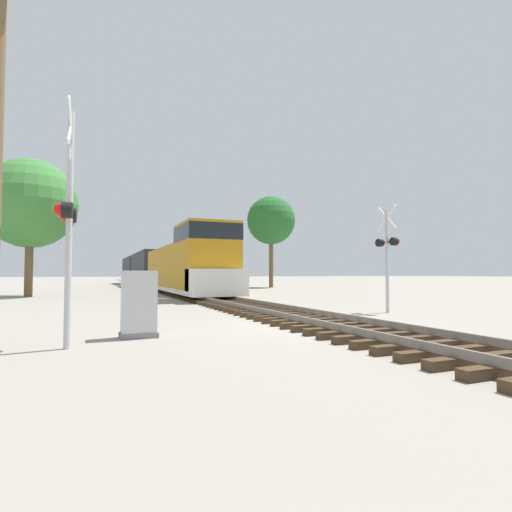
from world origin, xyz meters
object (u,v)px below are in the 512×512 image
object	(u,v)px
freight_train	(153,269)
tree_mid_background	(271,221)
crossing_signal_near	(68,215)
relay_cabinet	(139,304)
crossing_signal_far	(387,248)
tree_far_right	(30,204)

from	to	relation	value
freight_train	tree_mid_background	xyz separation A→B (m)	(11.73, -3.31, 5.17)
freight_train	crossing_signal_near	xyz separation A→B (m)	(-6.28, -33.16, 0.66)
tree_mid_background	relay_cabinet	bearing A→B (deg)	-119.76
tree_mid_background	crossing_signal_far	bearing A→B (deg)	-105.67
crossing_signal_far	tree_far_right	distance (m)	22.07
freight_train	relay_cabinet	world-z (taller)	freight_train
tree_far_right	tree_mid_background	xyz separation A→B (m)	(21.20, 9.63, 1.21)
tree_far_right	tree_mid_background	size ratio (longest dim) A/B	0.90
crossing_signal_far	tree_mid_background	size ratio (longest dim) A/B	0.41
relay_cabinet	tree_far_right	world-z (taller)	tree_far_right
crossing_signal_near	relay_cabinet	size ratio (longest dim) A/B	3.17
crossing_signal_near	tree_mid_background	xyz separation A→B (m)	(18.01, 29.84, 4.51)
tree_far_right	tree_mid_background	bearing A→B (deg)	24.44
freight_train	tree_far_right	bearing A→B (deg)	-126.20
tree_far_right	crossing_signal_far	bearing A→B (deg)	-50.83
crossing_signal_far	tree_far_right	bearing A→B (deg)	33.96
crossing_signal_far	tree_far_right	world-z (taller)	tree_far_right
crossing_signal_near	tree_far_right	world-z (taller)	tree_far_right
freight_train	relay_cabinet	bearing A→B (deg)	-98.53
crossing_signal_far	relay_cabinet	bearing A→B (deg)	99.79
freight_train	crossing_signal_near	size ratio (longest dim) A/B	9.91
crossing_signal_near	tree_far_right	bearing A→B (deg)	-167.51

